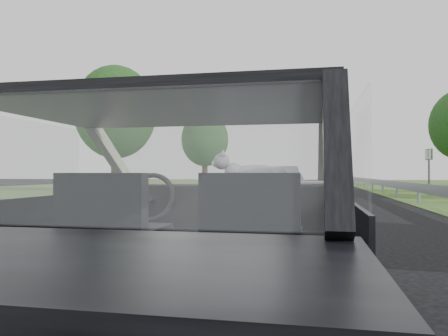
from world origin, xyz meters
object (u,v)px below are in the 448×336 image
at_px(other_car, 283,179).
at_px(highway_sign, 429,172).
at_px(cat, 257,174).
at_px(subject_car, 193,233).

height_order(other_car, highway_sign, highway_sign).
relative_size(cat, highway_sign, 0.26).
xyz_separation_m(other_car, highway_sign, (7.17, -1.97, 0.39)).
bearing_deg(highway_sign, cat, -112.29).
bearing_deg(other_car, subject_car, -98.23).
height_order(subject_car, cat, subject_car).
distance_m(cat, other_car, 21.63).
xyz_separation_m(subject_car, highway_sign, (6.29, 20.25, 0.41)).
bearing_deg(highway_sign, subject_car, -112.61).
relative_size(cat, other_car, 0.13).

